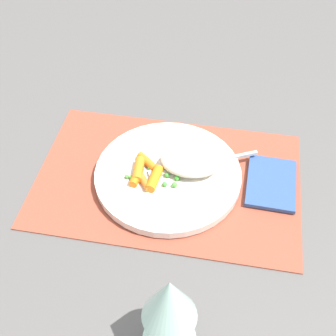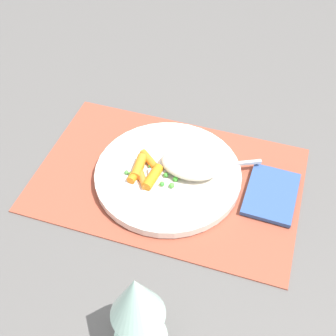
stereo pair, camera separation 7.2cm
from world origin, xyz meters
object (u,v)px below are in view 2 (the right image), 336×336
(fork, at_px, (194,168))
(napkin, at_px, (271,194))
(rice_mound, at_px, (190,164))
(wine_glass, at_px, (136,301))
(plate, at_px, (168,175))
(carrot_portion, at_px, (144,171))

(fork, distance_m, napkin, 0.14)
(rice_mound, xyz_separation_m, wine_glass, (-0.02, 0.30, 0.08))
(fork, bearing_deg, plate, 25.49)
(rice_mound, height_order, carrot_portion, rice_mound)
(plate, distance_m, wine_glass, 0.31)
(plate, height_order, napkin, plate)
(plate, height_order, rice_mound, rice_mound)
(rice_mound, height_order, fork, rice_mound)
(plate, xyz_separation_m, napkin, (-0.18, -0.02, -0.00))
(rice_mound, bearing_deg, plate, 23.93)
(wine_glass, height_order, napkin, wine_glass)
(plate, relative_size, wine_glass, 1.60)
(carrot_portion, distance_m, wine_glass, 0.30)
(plate, bearing_deg, fork, -154.51)
(fork, bearing_deg, wine_glass, 92.04)
(fork, height_order, wine_glass, wine_glass)
(carrot_portion, distance_m, fork, 0.09)
(fork, distance_m, wine_glass, 0.32)
(plate, bearing_deg, wine_glass, 100.40)
(fork, relative_size, napkin, 1.61)
(rice_mound, relative_size, fork, 0.55)
(wine_glass, bearing_deg, carrot_portion, -71.31)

